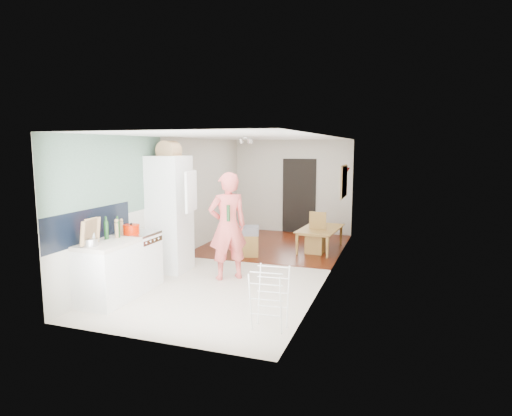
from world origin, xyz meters
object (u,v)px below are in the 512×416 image
Objects in this scene: stool at (250,245)px; person at (228,217)px; drying_rack at (270,299)px; dining_chair at (315,233)px; dining_table at (321,241)px.

person is at bearing -84.27° from stool.
drying_rack is (1.48, -3.39, 0.17)m from stool.
person reaches higher than drying_rack.
dining_chair is 1.46m from stool.
drying_rack is (0.13, -4.41, 0.19)m from dining_table.
dining_chair reaches higher than drying_rack.
dining_chair is (-0.07, -0.33, 0.23)m from dining_table.
dining_table is 1.53× the size of drying_rack.
drying_rack reaches higher than stool.
drying_rack is (0.21, -4.08, -0.05)m from dining_chair.
person reaches higher than stool.
dining_table is 1.38× the size of dining_chair.
person is 2.62m from dining_chair.
person is 1.82m from stool.
dining_table is at bearing -153.61° from person.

